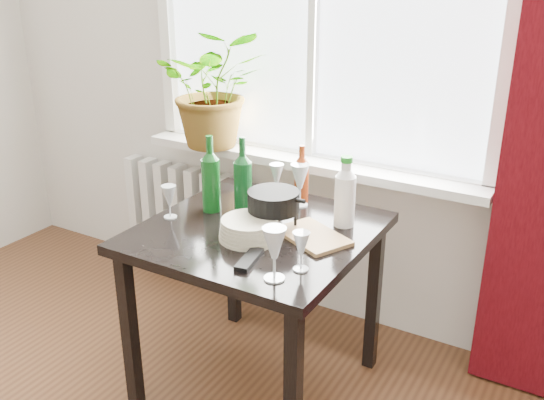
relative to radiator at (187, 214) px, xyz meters
The scene contains 17 objects.
windowsill 0.87m from the radiator, ahead, with size 1.72×0.20×0.04m.
radiator is the anchor object (origin of this frame).
table 1.09m from the radiator, 36.54° to the right, with size 0.85×0.85×0.74m.
potted_plant 0.81m from the radiator, 17.15° to the right, with size 0.51×0.44×0.57m, color #377E21.
wine_bottle_left 0.98m from the radiator, 43.83° to the right, with size 0.08×0.08×0.32m, color #0D4414, non-canonical shape.
wine_bottle_right 1.02m from the radiator, 35.88° to the right, with size 0.07×0.07×0.32m, color #0B3D16, non-canonical shape.
bottle_amber 1.04m from the radiator, 19.14° to the right, with size 0.06×0.06×0.26m, color #66230B, non-canonical shape.
cleaning_bottle 1.31m from the radiator, 20.97° to the right, with size 0.08×0.08×0.29m, color white, non-canonical shape.
wineglass_front_right 1.52m from the radiator, 40.31° to the right, with size 0.08×0.08×0.19m, color silver, non-canonical shape.
wineglass_far_right 1.49m from the radiator, 36.10° to the right, with size 0.06×0.06×0.14m, color silver, non-canonical shape.
wineglass_back_center 1.05m from the radiator, 21.17° to the right, with size 0.08×0.08×0.19m, color silver, non-canonical shape.
wineglass_back_left 0.92m from the radiator, 21.80° to the right, with size 0.06×0.06×0.15m, color silver, non-canonical shape.
wineglass_front_left 0.98m from the radiator, 55.47° to the right, with size 0.06×0.06×0.14m, color silver, non-canonical shape.
plate_stack 1.20m from the radiator, 39.46° to the right, with size 0.23×0.23×0.07m, color beige.
fondue_pot 1.17m from the radiator, 33.48° to the right, with size 0.23×0.20×0.15m, color black, non-canonical shape.
tv_remote 1.36m from the radiator, 42.10° to the right, with size 0.05×0.16×0.02m, color black.
cutting_board 1.29m from the radiator, 29.14° to the right, with size 0.28×0.18×0.01m, color #9C7446.
Camera 1 is at (1.23, -0.26, 1.72)m, focal length 40.00 mm.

